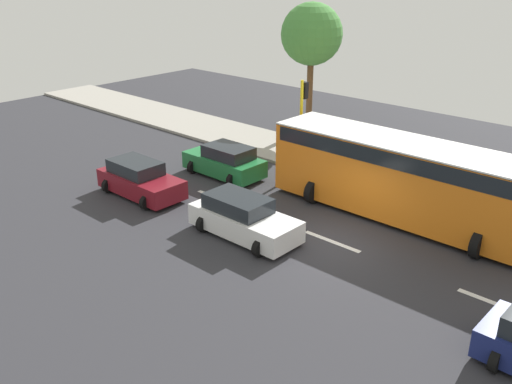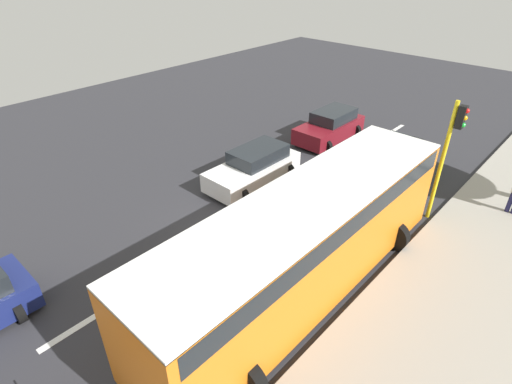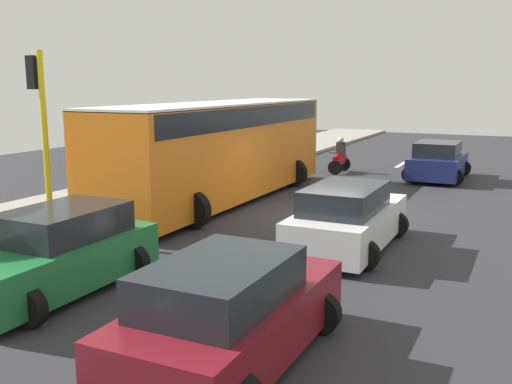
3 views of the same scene
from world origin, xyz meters
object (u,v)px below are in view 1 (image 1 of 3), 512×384
car_white (243,218)px  city_bus (405,175)px  pedestrian_by_tree (294,134)px  traffic_light_corner (302,114)px  car_green (225,162)px  car_maroon (140,180)px  street_tree_center (312,35)px

car_white → city_bus: bearing=-34.1°
pedestrian_by_tree → traffic_light_corner: (-2.13, -2.16, 1.87)m
car_green → city_bus: size_ratio=0.36×
car_maroon → pedestrian_by_tree: (8.97, -1.32, 0.35)m
car_green → car_maroon: bearing=165.9°
car_maroon → city_bus: city_bus is taller
car_green → pedestrian_by_tree: pedestrian_by_tree is taller
car_maroon → traffic_light_corner: 8.00m
pedestrian_by_tree → street_tree_center: 6.16m
car_maroon → street_tree_center: 13.61m
pedestrian_by_tree → car_green: bearing=176.7°
car_white → pedestrian_by_tree: 9.96m
car_maroon → city_bus: 11.11m
traffic_light_corner → car_maroon: bearing=153.0°
street_tree_center → traffic_light_corner: bearing=-145.6°
city_bus → pedestrian_by_tree: size_ratio=6.51×
car_green → traffic_light_corner: traffic_light_corner is taller
car_maroon → city_bus: bearing=-60.1°
car_green → pedestrian_by_tree: 4.84m
car_maroon → car_white: bearing=-88.2°
car_maroon → traffic_light_corner: bearing=-27.0°
pedestrian_by_tree → traffic_light_corner: bearing=-134.6°
car_white → pedestrian_by_tree: pedestrian_by_tree is taller
city_bus → car_green: bearing=99.0°
car_white → street_tree_center: size_ratio=0.58×
car_green → street_tree_center: (8.53, 1.56, 4.91)m
car_white → car_maroon: bearing=91.8°
car_green → car_maroon: same height
pedestrian_by_tree → traffic_light_corner: size_ratio=0.38×
car_maroon → street_tree_center: (12.68, 0.52, 4.91)m
city_bus → street_tree_center: size_ratio=1.49×
car_green → traffic_light_corner: (2.69, -2.44, 2.22)m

